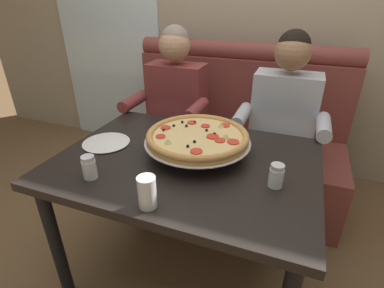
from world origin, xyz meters
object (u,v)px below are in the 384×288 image
Objects in this scene: shaker_oregano at (276,177)px; plate_near_left at (106,141)px; drinking_glass at (148,194)px; pizza at (198,137)px; shaker_parmesan at (89,169)px; dining_table at (186,175)px; diner_left at (171,111)px; patio_chair at (153,78)px; diner_right at (281,127)px; booth_bench at (230,143)px.

shaker_oregano reaches higher than plate_near_left.
drinking_glass is at bearing -39.40° from plate_near_left.
shaker_parmesan is at bearing -134.80° from pizza.
dining_table is 0.46m from plate_near_left.
pizza is 4.07× the size of drinking_glass.
plate_near_left is (-0.87, 0.07, -0.03)m from shaker_oregano.
diner_left reaches higher than pizza.
patio_chair is (-1.71, 2.15, -0.27)m from shaker_oregano.
diner_right is 5.24× the size of plate_near_left.
pizza is 2.08× the size of plate_near_left.
shaker_oregano is (0.80, -0.72, 0.08)m from diner_left.
shaker_parmesan is (-0.32, -1.21, 0.40)m from booth_bench.
diner_left is 2.52× the size of pizza.
patio_chair reaches higher than shaker_oregano.
drinking_glass reaches higher than shaker_oregano.
diner_right reaches higher than plate_near_left.
diner_right reaches higher than dining_table.
pizza is 4.92× the size of shaker_parmesan.
plate_near_left reaches higher than dining_table.
diner_left is 1.08m from shaker_oregano.
dining_table is at bearing -90.00° from booth_bench.
diner_left is at bearing 180.00° from diner_right.
dining_table is 0.75m from diner_left.
drinking_glass is at bearing -144.56° from shaker_oregano.
dining_table is 0.45m from shaker_oregano.
plate_near_left is at bearing -141.87° from diner_right.
diner_left is at bearing 137.77° from shaker_oregano.
plate_near_left is 0.59m from drinking_glass.
shaker_parmesan is (-0.32, -0.29, 0.14)m from dining_table.
plate_near_left is at bearing 175.15° from shaker_oregano.
shaker_parmesan is at bearing -104.76° from booth_bench.
pizza is at bearing -87.70° from booth_bench.
plate_near_left is at bearing 179.97° from dining_table.
patio_chair is (-1.32, 2.01, -0.32)m from pizza.
diner_right is (0.75, 0.00, 0.00)m from diner_left.
booth_bench is at bearing 112.98° from shaker_oregano.
patio_chair reaches higher than plate_near_left.
shaker_oregano is at bearing -86.62° from diner_right.
shaker_parmesan is 0.42× the size of plate_near_left.
diner_right reaches higher than drinking_glass.
shaker_oregano is at bearing -42.23° from diner_left.
diner_left reaches higher than dining_table.
diner_right is at bearing 38.13° from plate_near_left.
diner_left is 10.26× the size of drinking_glass.
patio_chair is at bearing 111.97° from plate_near_left.
booth_bench is 1.94× the size of patio_chair.
patio_chair is at bearing 122.50° from diner_left.
pizza is (-0.34, -0.58, 0.13)m from diner_right.
shaker_parmesan is at bearing -137.51° from dining_table.
drinking_glass is at bearing -13.93° from shaker_parmesan.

